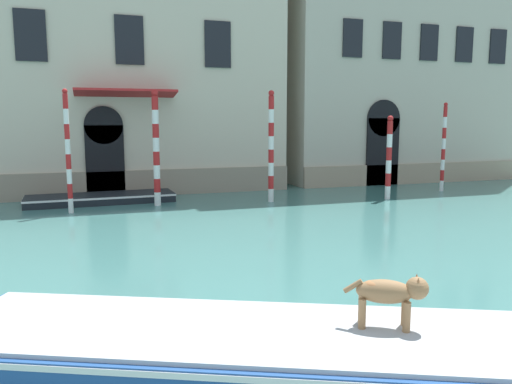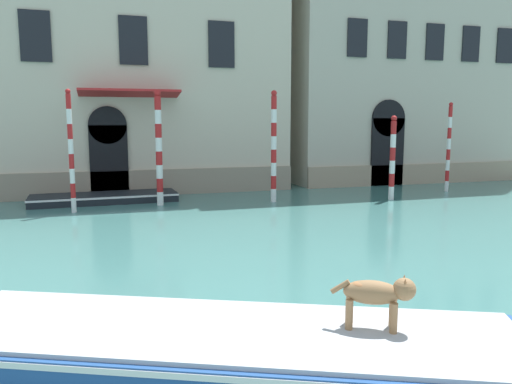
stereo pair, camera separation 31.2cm
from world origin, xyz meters
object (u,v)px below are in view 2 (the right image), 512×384
at_px(mooring_pole_2, 449,147).
at_px(boat_moored_near_palazzo, 105,198).
at_px(mooring_pole_4, 393,157).
at_px(mooring_pole_1, 71,151).
at_px(dog_on_deck, 378,294).
at_px(mooring_pole_0, 159,148).
at_px(boat_foreground, 225,348).
at_px(mooring_pole_3, 274,146).

bearing_deg(mooring_pole_2, boat_moored_near_palazzo, 174.65).
bearing_deg(mooring_pole_4, mooring_pole_1, 176.56).
bearing_deg(dog_on_deck, mooring_pole_0, 124.42).
distance_m(boat_foreground, mooring_pole_3, 14.60).
xyz_separation_m(mooring_pole_1, mooring_pole_3, (7.96, 0.11, 0.05)).
bearing_deg(boat_foreground, mooring_pole_4, 74.37).
distance_m(dog_on_deck, mooring_pole_0, 14.70).
relative_size(mooring_pole_0, mooring_pole_2, 1.08).
relative_size(boat_foreground, boat_moored_near_palazzo, 1.40).
relative_size(dog_on_deck, mooring_pole_3, 0.22).
bearing_deg(mooring_pole_4, mooring_pole_2, 19.10).
height_order(boat_moored_near_palazzo, mooring_pole_4, mooring_pole_4).
distance_m(boat_moored_near_palazzo, mooring_pole_4, 12.41).
relative_size(mooring_pole_3, mooring_pole_4, 1.28).
xyz_separation_m(boat_foreground, mooring_pole_0, (0.68, 13.98, 2.01)).
distance_m(boat_foreground, dog_on_deck, 2.21).
bearing_deg(mooring_pole_0, mooring_pole_3, -6.62).
bearing_deg(dog_on_deck, mooring_pole_3, 105.79).
bearing_deg(mooring_pole_3, boat_foreground, -111.76).
bearing_deg(mooring_pole_3, dog_on_deck, -103.57).
height_order(boat_foreground, mooring_pole_1, mooring_pole_1).
height_order(boat_moored_near_palazzo, mooring_pole_1, mooring_pole_1).
relative_size(mooring_pole_1, mooring_pole_2, 1.07).
bearing_deg(mooring_pole_1, mooring_pole_4, -3.44).
xyz_separation_m(dog_on_deck, mooring_pole_3, (3.39, 14.05, 1.24)).
height_order(boat_foreground, dog_on_deck, dog_on_deck).
bearing_deg(boat_foreground, boat_moored_near_palazzo, 119.78).
bearing_deg(boat_moored_near_palazzo, mooring_pole_0, -35.41).
bearing_deg(mooring_pole_4, boat_moored_near_palazzo, 166.61).
relative_size(mooring_pole_2, mooring_pole_4, 1.18).
bearing_deg(mooring_pole_2, mooring_pole_0, 179.64).
bearing_deg(boat_foreground, mooring_pole_3, 92.53).
bearing_deg(mooring_pole_2, dog_on_deck, -130.60).
distance_m(boat_moored_near_palazzo, mooring_pole_2, 16.08).
xyz_separation_m(dog_on_deck, mooring_pole_1, (-4.57, 13.94, 1.19)).
xyz_separation_m(mooring_pole_2, mooring_pole_3, (-9.05, -0.46, 0.19)).
height_order(mooring_pole_2, mooring_pole_3, mooring_pole_3).
bearing_deg(mooring_pole_0, mooring_pole_4, -8.38).
height_order(mooring_pole_1, mooring_pole_4, mooring_pole_1).
relative_size(mooring_pole_0, mooring_pole_3, 0.99).
distance_m(mooring_pole_1, mooring_pole_4, 13.12).
distance_m(dog_on_deck, mooring_pole_1, 14.72).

